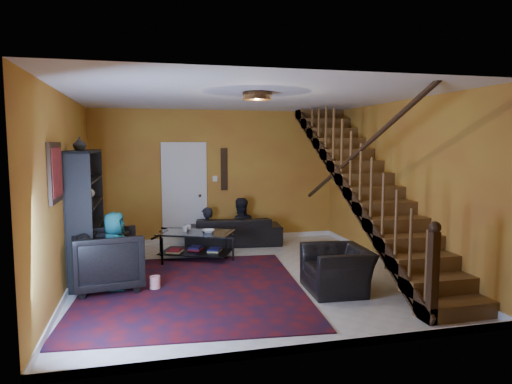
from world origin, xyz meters
TOP-DOWN VIEW (x-y plane):
  - floor at (0.00, 0.00)m, footprint 5.50×5.50m
  - room at (-1.33, 1.33)m, footprint 5.50×5.50m
  - staircase at (2.12, -0.00)m, footprint 0.95×5.02m
  - bookshelf at (-2.40, 0.60)m, footprint 0.35×1.80m
  - door at (-0.70, 2.73)m, footprint 0.82×0.05m
  - framed_picture at (-2.57, -0.90)m, footprint 0.04×0.74m
  - wall_hanging at (0.15, 2.73)m, footprint 0.14×0.03m
  - ceiling_fixture at (0.00, -0.80)m, footprint 0.40×0.40m
  - rug at (-0.88, -0.47)m, footprint 3.43×3.84m
  - sofa at (0.25, 2.30)m, footprint 2.06×0.98m
  - armchair_left at (-2.05, -0.15)m, footprint 1.09×1.06m
  - armchair_right at (1.12, -1.01)m, footprint 0.90×1.02m
  - person_adult_a at (-0.28, 2.35)m, footprint 0.47×0.32m
  - person_adult_b at (0.41, 2.35)m, footprint 0.70×0.56m
  - person_child at (-1.95, -0.19)m, footprint 0.45×0.61m
  - coffee_table at (-0.63, 1.29)m, footprint 1.50×1.23m
  - cup_a at (-0.75, 1.51)m, footprint 0.16×0.16m
  - cup_b at (-0.81, 1.36)m, footprint 0.11×0.11m
  - bowl at (-0.41, 1.19)m, footprint 0.25×0.25m
  - vase at (-2.41, 0.10)m, footprint 0.18×0.18m
  - popcorn_bucket at (-1.40, -0.33)m, footprint 0.20×0.20m

SIDE VIEW (x-z plane):
  - floor at x=0.00m, z-range 0.00..0.00m
  - rug at x=-0.88m, z-range 0.00..0.02m
  - room at x=-1.33m, z-range -2.70..2.80m
  - popcorn_bucket at x=-1.40m, z-range 0.02..0.20m
  - person_adult_a at x=-0.28m, z-range -0.45..0.80m
  - person_adult_b at x=0.41m, z-range -0.45..0.97m
  - sofa at x=0.25m, z-range 0.00..0.58m
  - coffee_table at x=-0.63m, z-range 0.04..0.54m
  - armchair_right at x=1.12m, z-range 0.00..0.63m
  - armchair_left at x=-2.05m, z-range 0.00..0.87m
  - bowl at x=-0.41m, z-range 0.50..0.55m
  - cup_b at x=-0.81m, z-range 0.50..0.59m
  - cup_a at x=-0.75m, z-range 0.50..0.60m
  - person_child at x=-1.95m, z-range 0.00..1.13m
  - bookshelf at x=-2.40m, z-range -0.04..1.96m
  - door at x=-0.70m, z-range 0.00..2.05m
  - staircase at x=2.12m, z-range -0.19..2.99m
  - wall_hanging at x=0.15m, z-range 1.10..2.00m
  - framed_picture at x=-2.57m, z-range 1.38..2.12m
  - vase at x=-2.41m, z-range 2.00..2.19m
  - ceiling_fixture at x=0.00m, z-range 2.69..2.79m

